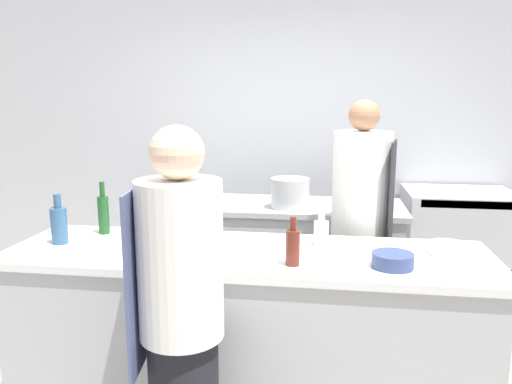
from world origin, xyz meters
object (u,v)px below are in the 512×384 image
Objects in this scene: bowl_mixing_large at (393,260)px; bottle_vinegar at (200,226)px; chef_at_stove at (360,235)px; chef_at_prep_near at (181,320)px; oven_range at (456,249)px; bottle_sauce at (103,213)px; bottle_wine at (293,246)px; bowl_prep_small at (448,249)px; bottle_olive_oil at (59,224)px; bottle_cooking_oil at (321,232)px; stockpot at (290,193)px.

bottle_vinegar is at bearing 169.50° from bowl_mixing_large.
chef_at_stove is at bearing 36.33° from bottle_vinegar.
chef_at_prep_near is 1.02m from bowl_mixing_large.
chef_at_stove is at bearing -129.25° from oven_range.
bottle_vinegar is (-1.74, -1.70, 0.57)m from oven_range.
bottle_wine is at bearing -19.55° from bottle_sauce.
bottle_wine is at bearing -160.48° from bowl_prep_small.
bottle_wine is 0.82m from bowl_prep_small.
bottle_olive_oil is at bearing 172.26° from bottle_wine.
oven_range is at bearing 32.46° from bottle_sauce.
oven_range is 4.09× the size of bottle_wine.
bottle_olive_oil is 0.93× the size of bottle_vinegar.
bottle_sauce is at bearing -62.56° from chef_at_stove.
bottle_vinegar reaches higher than bottle_wine.
bottle_wine reaches higher than bowl_prep_small.
bottle_olive_oil is 1.54× the size of bottle_cooking_oil.
chef_at_stove is at bearing 124.26° from bowl_prep_small.
bowl_prep_small is at bearing 38.30° from bowl_mixing_large.
bowl_prep_small is 0.67× the size of stockpot.
chef_at_stove is 9.23× the size of bowl_prep_small.
bottle_cooking_oil is at bearing 136.50° from bowl_mixing_large.
chef_at_stove is 0.96m from bottle_wine.
oven_range is 2.34m from bottle_wine.
bowl_mixing_large is at bearing -12.95° from bottle_sauce.
bottle_wine is 0.77× the size of bottle_sauce.
bottle_cooking_oil reaches higher than oven_range.
stockpot is (1.18, 1.08, -0.00)m from bottle_olive_oil.
bowl_prep_small is at bearing -7.51° from bottle_cooking_oil.
stockpot is (-0.58, 1.22, 0.08)m from bowl_mixing_large.
bottle_cooking_oil is 0.47m from bowl_mixing_large.
bottle_olive_oil is 1.77m from bowl_mixing_large.
bottle_cooking_oil is at bearing -15.01° from chef_at_stove.
bottle_vinegar is 0.66m from bottle_sauce.
bowl_prep_small is at bearing 2.72° from bottle_olive_oil.
chef_at_stove is 5.73× the size of bottle_vinegar.
bottle_vinegar is 1.29m from bowl_prep_small.
bowl_prep_small is (-0.46, -1.64, 0.48)m from oven_range.
chef_at_stove is 8.71× the size of bowl_mixing_large.
chef_at_prep_near is at bearing -150.63° from bowl_prep_small.
bowl_prep_small is at bearing 19.52° from bottle_wine.
chef_at_prep_near is 8.24× the size of bowl_mixing_large.
bottle_vinegar is at bearing -0.35° from chef_at_prep_near.
chef_at_prep_near reaches higher than bowl_prep_small.
bottle_vinegar is at bearing -16.65° from bottle_sauce.
bottle_olive_oil is 1.00× the size of stockpot.
bottle_vinegar is 1.26× the size of bottle_wine.
bottle_cooking_oil is at bearing -2.12° from bottle_sauce.
bottle_vinegar is 1.52× the size of bowl_mixing_large.
bottle_olive_oil reaches higher than bowl_mixing_large.
bottle_cooking_oil is 0.92× the size of bowl_mixing_large.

